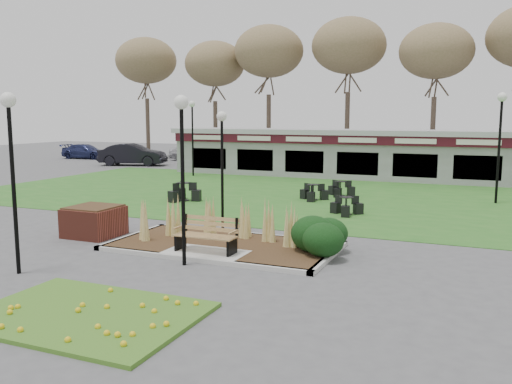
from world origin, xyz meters
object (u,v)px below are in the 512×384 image
at_px(car_silver, 194,152).
at_px(car_blue, 86,151).
at_px(park_bench, 207,234).
at_px(bistro_set_d, 313,195).
at_px(lamp_post_near_left, 11,143).
at_px(lamp_post_mid_left, 222,144).
at_px(bistro_set_b, 184,195).
at_px(lamp_post_far_right, 501,123).
at_px(bistro_set_a, 340,191).
at_px(lamp_post_far_left, 192,121).
at_px(bistro_set_c, 346,209).
at_px(car_black, 133,155).
at_px(brick_planter, 94,221).
at_px(lamp_post_near_right, 182,143).
at_px(food_pavilion, 363,154).

xyz_separation_m(car_silver, car_blue, (-9.72, -1.75, -0.06)).
distance_m(park_bench, bistro_set_d, 10.29).
relative_size(lamp_post_near_left, lamp_post_mid_left, 1.10).
bearing_deg(bistro_set_b, lamp_post_far_right, 20.13).
height_order(lamp_post_far_right, bistro_set_d, lamp_post_far_right).
distance_m(bistro_set_a, car_blue, 29.00).
distance_m(lamp_post_far_right, lamp_post_far_left, 17.72).
bearing_deg(lamp_post_mid_left, car_blue, 137.74).
relative_size(bistro_set_c, car_black, 0.25).
bearing_deg(car_silver, bistro_set_d, -141.06).
relative_size(brick_planter, bistro_set_b, 1.02).
height_order(park_bench, lamp_post_near_right, lamp_post_near_right).
bearing_deg(lamp_post_far_right, bistro_set_d, -163.22).
bearing_deg(lamp_post_far_right, bistro_set_c, -135.33).
distance_m(lamp_post_near_right, car_black, 28.52).
distance_m(lamp_post_near_left, bistro_set_c, 12.21).
xyz_separation_m(lamp_post_mid_left, bistro_set_b, (-4.37, 4.94, -2.54)).
distance_m(lamp_post_far_right, car_blue, 34.97).
bearing_deg(car_silver, food_pavilion, -118.44).
bearing_deg(lamp_post_far_right, lamp_post_far_left, 166.22).
xyz_separation_m(lamp_post_near_left, bistro_set_d, (3.20, 13.51, -2.86)).
relative_size(lamp_post_mid_left, bistro_set_c, 3.07).
distance_m(lamp_post_mid_left, car_silver, 27.98).
relative_size(park_bench, lamp_post_mid_left, 0.44).
bearing_deg(car_black, lamp_post_far_right, -125.83).
bearing_deg(car_black, car_blue, 47.29).
bearing_deg(bistro_set_d, lamp_post_far_right, 16.78).
distance_m(park_bench, bistro_set_a, 11.99).
relative_size(brick_planter, car_blue, 0.35).
xyz_separation_m(park_bench, lamp_post_near_left, (-3.38, -3.23, 2.53)).
xyz_separation_m(food_pavilion, lamp_post_far_right, (7.28, -7.19, 1.95)).
xyz_separation_m(lamp_post_far_left, bistro_set_a, (10.56, -4.78, -3.13)).
height_order(lamp_post_mid_left, lamp_post_far_right, lamp_post_far_right).
bearing_deg(bistro_set_d, bistro_set_a, 64.59).
height_order(brick_planter, food_pavilion, food_pavilion).
relative_size(lamp_post_mid_left, lamp_post_far_right, 0.83).
distance_m(bistro_set_b, car_black, 18.20).
xyz_separation_m(bistro_set_a, car_blue, (-25.90, 13.03, 0.38)).
xyz_separation_m(park_bench, bistro_set_b, (-5.39, 7.89, -0.30)).
distance_m(park_bench, bistro_set_c, 7.62).
bearing_deg(lamp_post_near_left, bistro_set_b, 100.25).
bearing_deg(lamp_post_near_right, car_silver, 119.07).
height_order(bistro_set_d, car_silver, car_silver).
relative_size(food_pavilion, car_silver, 6.07).
height_order(park_bench, lamp_post_far_right, lamp_post_far_right).
relative_size(lamp_post_far_right, car_black, 0.94).
height_order(brick_planter, car_black, car_black).
bearing_deg(lamp_post_far_left, lamp_post_near_left, -71.83).
bearing_deg(lamp_post_mid_left, bistro_set_c, 55.30).
xyz_separation_m(bistro_set_b, car_black, (-12.31, 13.39, 0.53)).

